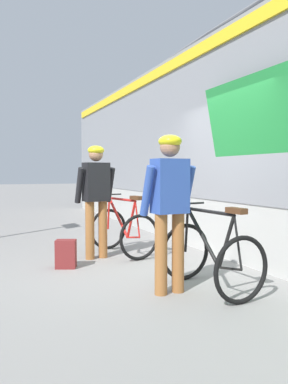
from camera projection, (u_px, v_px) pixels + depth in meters
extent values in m
plane|color=gray|center=(139.00, 268.00, 5.45)|extent=(80.00, 80.00, 0.00)
cube|color=yellow|center=(265.00, 13.00, 5.02)|extent=(0.04, 19.66, 0.20)
cube|color=black|center=(261.00, 104.00, 5.10)|extent=(0.04, 1.10, 0.80)
cylinder|color=#935B2D|center=(90.00, 230.00, 5.98)|extent=(0.14, 0.14, 0.90)
cylinder|color=#935B2D|center=(103.00, 229.00, 6.09)|extent=(0.14, 0.14, 0.90)
cube|color=black|center=(96.00, 182.00, 5.99)|extent=(0.41, 0.29, 0.60)
cylinder|color=black|center=(79.00, 185.00, 5.90)|extent=(0.12, 0.27, 0.56)
cylinder|color=black|center=(110.00, 185.00, 6.16)|extent=(0.12, 0.27, 0.56)
sphere|color=#9E7051|center=(96.00, 154.00, 5.97)|extent=(0.22, 0.22, 0.22)
ellipsoid|color=yellow|center=(96.00, 150.00, 5.97)|extent=(0.29, 0.31, 0.14)
cylinder|color=#935B2D|center=(161.00, 254.00, 4.24)|extent=(0.14, 0.14, 0.90)
cylinder|color=#935B2D|center=(178.00, 252.00, 4.34)|extent=(0.14, 0.14, 0.90)
cube|color=#2D4C9E|center=(170.00, 186.00, 4.25)|extent=(0.40, 0.27, 0.60)
cylinder|color=#2D4C9E|center=(147.00, 191.00, 4.17)|extent=(0.11, 0.26, 0.56)
cylinder|color=#2D4C9E|center=(188.00, 190.00, 4.41)|extent=(0.11, 0.26, 0.56)
sphere|color=#9E7051|center=(170.00, 147.00, 4.23)|extent=(0.22, 0.22, 0.22)
ellipsoid|color=yellow|center=(170.00, 141.00, 4.23)|extent=(0.27, 0.29, 0.14)
torus|color=black|center=(108.00, 229.00, 6.76)|extent=(0.71, 0.18, 0.71)
torus|color=black|center=(140.00, 237.00, 5.91)|extent=(0.71, 0.18, 0.71)
cylinder|color=red|center=(118.00, 217.00, 6.45)|extent=(0.16, 0.64, 0.63)
cylinder|color=red|center=(122.00, 199.00, 6.33)|extent=(0.19, 0.84, 0.04)
cylinder|color=red|center=(131.00, 220.00, 6.10)|extent=(0.09, 0.28, 0.62)
cylinder|color=red|center=(133.00, 237.00, 6.06)|extent=(0.09, 0.36, 0.08)
cylinder|color=red|center=(137.00, 219.00, 5.95)|extent=(0.05, 0.15, 0.56)
cylinder|color=red|center=(109.00, 214.00, 6.72)|extent=(0.05, 0.09, 0.55)
cylinder|color=black|center=(109.00, 194.00, 6.69)|extent=(0.48, 0.11, 0.02)
cube|color=#4C2D19|center=(136.00, 198.00, 5.95)|extent=(0.14, 0.25, 0.06)
torus|color=black|center=(185.00, 252.00, 4.84)|extent=(0.71, 0.11, 0.71)
torus|color=black|center=(242.00, 270.00, 3.94)|extent=(0.71, 0.11, 0.71)
cylinder|color=black|center=(203.00, 236.00, 4.51)|extent=(0.10, 0.65, 0.63)
cylinder|color=black|center=(209.00, 211.00, 4.39)|extent=(0.11, 0.85, 0.04)
cylinder|color=black|center=(226.00, 242.00, 4.14)|extent=(0.06, 0.28, 0.62)
cylinder|color=black|center=(230.00, 269.00, 4.10)|extent=(0.06, 0.36, 0.08)
cylinder|color=black|center=(238.00, 242.00, 3.98)|extent=(0.04, 0.14, 0.56)
cylinder|color=black|center=(187.00, 230.00, 4.80)|extent=(0.04, 0.08, 0.55)
cylinder|color=black|center=(188.00, 204.00, 4.76)|extent=(0.48, 0.07, 0.02)
cube|color=#4C2D19|center=(236.00, 211.00, 3.99)|extent=(0.12, 0.25, 0.06)
cube|color=maroon|center=(66.00, 254.00, 5.43)|extent=(0.33, 0.27, 0.40)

